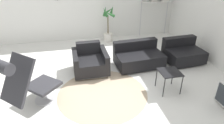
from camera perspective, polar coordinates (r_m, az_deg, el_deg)
The scene contains 8 objects.
ground_plane at distance 4.68m, azimuth -3.94°, elevation -7.11°, with size 12.00×12.00×0.00m, color silver.
round_rug at distance 4.46m, azimuth -2.73°, elevation -8.96°, with size 1.97×1.97×0.01m.
lounge_chair at distance 3.94m, azimuth -24.10°, elevation -4.50°, with size 1.14×1.17×1.25m.
armchair_red at distance 5.19m, azimuth -6.25°, elevation -0.03°, with size 0.88×0.88×0.71m.
couch_low at distance 5.50m, azimuth 7.51°, elevation 1.34°, with size 1.30×0.89×0.65m.
couch_second at distance 6.02m, azimuth 19.56°, elevation 2.34°, with size 1.05×0.87×0.65m.
side_table at distance 4.51m, azimuth 16.15°, elevation -3.22°, with size 0.45×0.45×0.48m.
potted_plant at distance 7.04m, azimuth -1.10°, elevation 9.78°, with size 0.44×0.49×1.30m.
Camera 1 is at (-0.49, -3.81, 2.67)m, focal length 32.00 mm.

